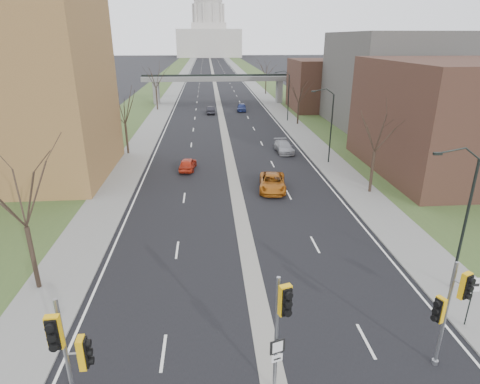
{
  "coord_description": "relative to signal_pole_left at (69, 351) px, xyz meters",
  "views": [
    {
      "loc": [
        -2.54,
        -13.4,
        14.16
      ],
      "look_at": [
        -0.46,
        12.55,
        4.1
      ],
      "focal_mm": 30.0,
      "sensor_mm": 36.0,
      "label": 1
    }
  ],
  "objects": [
    {
      "name": "tree_left_c",
      "position": [
        -5.34,
        73.8,
        3.19
      ],
      "size": [
        7.65,
        7.65,
        9.99
      ],
      "color": "#382B21",
      "rests_on": "sidewalk_left"
    },
    {
      "name": "streetlight_near",
      "position": [
        18.65,
        7.8,
        3.1
      ],
      "size": [
        2.61,
        0.2,
        8.7
      ],
      "color": "black",
      "rests_on": "sidewalk_right"
    },
    {
      "name": "car_left_near",
      "position": [
        2.66,
        32.45,
        -3.15
      ],
      "size": [
        2.1,
        4.29,
        1.41
      ],
      "primitive_type": "imported",
      "rotation": [
        0.0,
        0.0,
        3.03
      ],
      "color": "#B52A14",
      "rests_on": "ground"
    },
    {
      "name": "commercial_block_far",
      "position": [
        29.66,
        71.8,
        1.15
      ],
      "size": [
        14.0,
        14.0,
        10.0
      ],
      "primitive_type": "cube",
      "color": "#452B20",
      "rests_on": "ground"
    },
    {
      "name": "tree_right_b",
      "position": [
        20.66,
        56.8,
        1.97
      ],
      "size": [
        6.3,
        6.3,
        8.22
      ],
      "color": "#382B21",
      "rests_on": "sidewalk_right"
    },
    {
      "name": "median_strip",
      "position": [
        7.66,
        151.8,
        -3.85
      ],
      "size": [
        1.2,
        600.0,
        0.02
      ],
      "primitive_type": "cube",
      "color": "gray",
      "rests_on": "ground"
    },
    {
      "name": "tree_right_a",
      "position": [
        20.66,
        23.8,
        2.79
      ],
      "size": [
        7.2,
        7.2,
        9.4
      ],
      "color": "#382B21",
      "rests_on": "sidewalk_right"
    },
    {
      "name": "commercial_block_near",
      "position": [
        31.66,
        29.8,
        2.15
      ],
      "size": [
        16.0,
        20.0,
        12.0
      ],
      "primitive_type": "cube",
      "color": "#452B20",
      "rests_on": "ground"
    },
    {
      "name": "signal_pole_right",
      "position": [
        15.2,
        1.86,
        -0.3
      ],
      "size": [
        1.25,
        0.9,
        5.42
      ],
      "rotation": [
        0.0,
        0.0,
        0.41
      ],
      "color": "gray",
      "rests_on": "ground"
    },
    {
      "name": "tree_right_c",
      "position": [
        20.66,
        96.8,
        3.19
      ],
      "size": [
        7.65,
        7.65,
        9.99
      ],
      "color": "#382B21",
      "rests_on": "sidewalk_right"
    },
    {
      "name": "signal_pole_median",
      "position": [
        7.71,
        0.85,
        0.14
      ],
      "size": [
        0.78,
        0.96,
        5.72
      ],
      "rotation": [
        0.0,
        0.0,
        0.31
      ],
      "color": "gray",
      "rests_on": "ground"
    },
    {
      "name": "speed_limit_sign",
      "position": [
        18.23,
        4.49,
        -1.77
      ],
      "size": [
        0.62,
        0.08,
        2.86
      ],
      "rotation": [
        0.0,
        0.0,
        -0.07
      ],
      "color": "black",
      "rests_on": "sidewalk_right"
    },
    {
      "name": "signal_pole_left",
      "position": [
        0.0,
        0.0,
        0.0
      ],
      "size": [
        1.02,
        1.07,
        5.88
      ],
      "rotation": [
        0.0,
        0.0,
        0.04
      ],
      "color": "gray",
      "rests_on": "ground"
    },
    {
      "name": "car_right_mid",
      "position": [
        14.96,
        39.02,
        -3.13
      ],
      "size": [
        2.25,
        5.05,
        1.44
      ],
      "primitive_type": "imported",
      "rotation": [
        0.0,
        0.0,
        0.05
      ],
      "color": "gray",
      "rests_on": "ground"
    },
    {
      "name": "tree_left_b",
      "position": [
        -5.34,
        39.8,
        2.38
      ],
      "size": [
        6.75,
        6.75,
        8.81
      ],
      "color": "#382B21",
      "rests_on": "sidewalk_left"
    },
    {
      "name": "pedestrian_bridge",
      "position": [
        7.66,
        81.8,
        0.99
      ],
      "size": [
        34.0,
        3.0,
        6.45
      ],
      "color": "slate",
      "rests_on": "ground"
    },
    {
      "name": "streetlight_far",
      "position": [
        18.65,
        59.8,
        3.1
      ],
      "size": [
        2.61,
        0.2,
        8.7
      ],
      "color": "black",
      "rests_on": "sidewalk_right"
    },
    {
      "name": "commercial_block_mid",
      "position": [
        35.66,
        53.8,
        3.65
      ],
      "size": [
        18.0,
        22.0,
        15.0
      ],
      "primitive_type": "cube",
      "color": "#51504A",
      "rests_on": "ground"
    },
    {
      "name": "tree_left_a",
      "position": [
        -5.34,
        9.8,
        2.79
      ],
      "size": [
        7.2,
        7.2,
        9.4
      ],
      "color": "#382B21",
      "rests_on": "sidewalk_left"
    },
    {
      "name": "sidewalk_left",
      "position": [
        -4.34,
        151.8,
        -3.79
      ],
      "size": [
        4.0,
        600.0,
        0.12
      ],
      "primitive_type": "cube",
      "color": "gray",
      "rests_on": "ground"
    },
    {
      "name": "car_right_far",
      "position": [
        12.08,
        71.01,
        -3.07
      ],
      "size": [
        2.22,
        4.69,
        1.55
      ],
      "primitive_type": "imported",
      "rotation": [
        0.0,
        0.0,
        -0.09
      ],
      "color": "navy",
      "rests_on": "ground"
    },
    {
      "name": "ground",
      "position": [
        7.66,
        1.8,
        -3.85
      ],
      "size": [
        700.0,
        700.0,
        0.0
      ],
      "primitive_type": "plane",
      "color": "black",
      "rests_on": "ground"
    },
    {
      "name": "capitol",
      "position": [
        7.66,
        321.8,
        14.75
      ],
      "size": [
        48.0,
        42.0,
        55.75
      ],
      "color": "#BDB6AD",
      "rests_on": "ground"
    },
    {
      "name": "grass_verge_right",
      "position": [
        25.66,
        151.8,
        -3.8
      ],
      "size": [
        8.0,
        600.0,
        0.1
      ],
      "primitive_type": "cube",
      "color": "#314821",
      "rests_on": "ground"
    },
    {
      "name": "sidewalk_right",
      "position": [
        19.66,
        151.8,
        -3.79
      ],
      "size": [
        4.0,
        600.0,
        0.12
      ],
      "primitive_type": "cube",
      "color": "gray",
      "rests_on": "ground"
    },
    {
      "name": "road_surface",
      "position": [
        7.66,
        151.8,
        -3.85
      ],
      "size": [
        20.0,
        600.0,
        0.01
      ],
      "primitive_type": "cube",
      "color": "black",
      "rests_on": "ground"
    },
    {
      "name": "streetlight_mid",
      "position": [
        18.65,
        33.8,
        3.1
      ],
      "size": [
        2.61,
        0.2,
        8.7
      ],
      "color": "black",
      "rests_on": "sidewalk_right"
    },
    {
      "name": "car_left_far",
      "position": [
        5.66,
        68.55,
        -3.13
      ],
      "size": [
        1.71,
        4.42,
        1.44
      ],
      "primitive_type": "imported",
      "rotation": [
        0.0,
        0.0,
        3.18
      ],
      "color": "black",
      "rests_on": "ground"
    },
    {
      "name": "grass_verge_left",
      "position": [
        -10.34,
        151.8,
        -3.8
      ],
      "size": [
        8.0,
        600.0,
        0.1
      ],
      "primitive_type": "cube",
      "color": "#314821",
      "rests_on": "ground"
    },
    {
      "name": "car_right_near",
      "position": [
        11.3,
        25.31,
        -3.09
      ],
      "size": [
        3.24,
        5.79,
        1.53
      ],
      "primitive_type": "imported",
      "rotation": [
        0.0,
        0.0,
        -0.13
      ],
      "color": "#A85811",
      "rests_on": "ground"
    }
  ]
}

